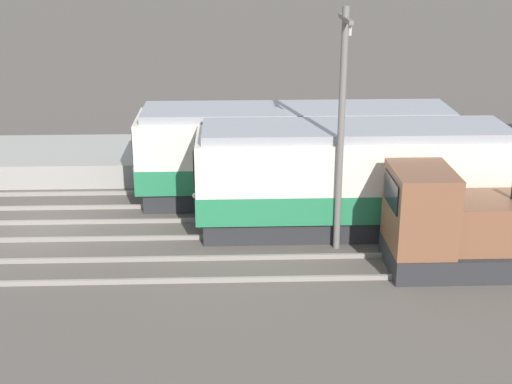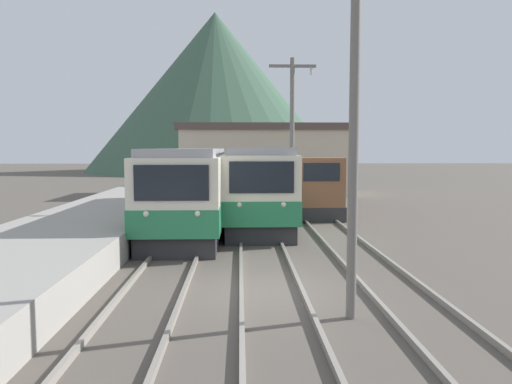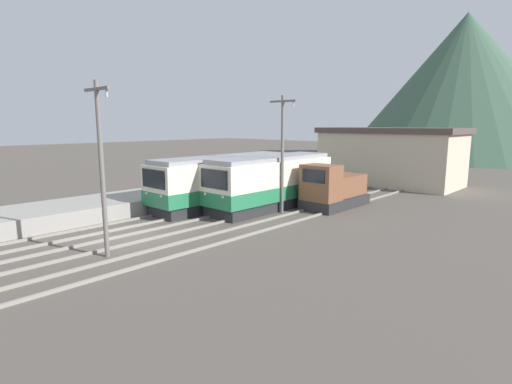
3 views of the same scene
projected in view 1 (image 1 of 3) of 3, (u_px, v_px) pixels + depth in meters
ground_plane at (35, 230)px, 23.32m from camera, size 200.00×200.00×0.00m
platform_left at (73, 160)px, 29.03m from camera, size 4.50×54.00×0.93m
track_left at (53, 201)px, 25.74m from camera, size 1.54×60.00×0.14m
track_center at (33, 231)px, 23.10m from camera, size 1.54×60.00×0.14m
track_right at (6, 272)px, 20.29m from camera, size 1.54×60.00×0.14m
commuter_train_left at (296, 157)px, 25.52m from camera, size 2.84×11.36×3.43m
commuter_train_center at (353, 182)px, 22.93m from camera, size 2.84×10.16×3.48m
shunting_locomotive at (470, 229)px, 20.36m from camera, size 2.40×5.30×3.00m
catenary_mast_mid at (341, 123)px, 20.70m from camera, size 2.00×0.20×7.28m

